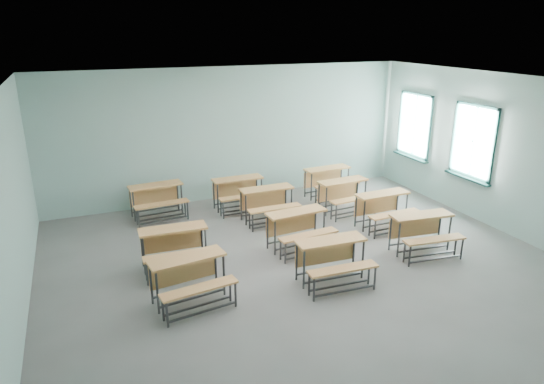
{
  "coord_description": "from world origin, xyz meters",
  "views": [
    {
      "loc": [
        -3.51,
        -7.08,
        4.05
      ],
      "look_at": [
        -0.1,
        1.2,
        1.0
      ],
      "focal_mm": 32.0,
      "sensor_mm": 36.0,
      "label": 1
    }
  ],
  "objects_px": {
    "desk_unit_r0c1": "(333,255)",
    "desk_unit_r2c2": "(345,191)",
    "desk_unit_r0c0": "(190,274)",
    "desk_unit_r1c0": "(175,243)",
    "desk_unit_r1c1": "(299,225)",
    "desk_unit_r2c1": "(268,200)",
    "desk_unit_r3c0": "(157,196)",
    "desk_unit_r3c2": "(329,178)",
    "desk_unit_r0c2": "(424,228)",
    "desk_unit_r1c2": "(385,205)",
    "desk_unit_r3c1": "(239,189)"
  },
  "relations": [
    {
      "from": "desk_unit_r0c1",
      "to": "desk_unit_r2c2",
      "type": "xyz_separation_m",
      "value": [
        1.87,
        2.78,
        0.0
      ]
    },
    {
      "from": "desk_unit_r0c0",
      "to": "desk_unit_r1c0",
      "type": "xyz_separation_m",
      "value": [
        0.01,
        1.22,
        0.0
      ]
    },
    {
      "from": "desk_unit_r1c0",
      "to": "desk_unit_r1c1",
      "type": "bearing_deg",
      "value": 0.24
    },
    {
      "from": "desk_unit_r2c1",
      "to": "desk_unit_r3c0",
      "type": "xyz_separation_m",
      "value": [
        -2.19,
        1.16,
        0.0
      ]
    },
    {
      "from": "desk_unit_r0c1",
      "to": "desk_unit_r2c1",
      "type": "height_order",
      "value": "same"
    },
    {
      "from": "desk_unit_r3c2",
      "to": "desk_unit_r0c2",
      "type": "bearing_deg",
      "value": -92.13
    },
    {
      "from": "desk_unit_r0c1",
      "to": "desk_unit_r3c2",
      "type": "xyz_separation_m",
      "value": [
        2.03,
        3.83,
        0.0
      ]
    },
    {
      "from": "desk_unit_r1c2",
      "to": "desk_unit_r3c1",
      "type": "relative_size",
      "value": 1.0
    },
    {
      "from": "desk_unit_r3c0",
      "to": "desk_unit_r3c1",
      "type": "height_order",
      "value": "same"
    },
    {
      "from": "desk_unit_r1c0",
      "to": "desk_unit_r3c0",
      "type": "distance_m",
      "value": 2.61
    },
    {
      "from": "desk_unit_r2c2",
      "to": "desk_unit_r3c1",
      "type": "xyz_separation_m",
      "value": [
        -2.19,
        1.08,
        0.0
      ]
    },
    {
      "from": "desk_unit_r0c2",
      "to": "desk_unit_r1c0",
      "type": "relative_size",
      "value": 1.04
    },
    {
      "from": "desk_unit_r0c2",
      "to": "desk_unit_r1c1",
      "type": "xyz_separation_m",
      "value": [
        -2.08,
        1.05,
        0.0
      ]
    },
    {
      "from": "desk_unit_r0c2",
      "to": "desk_unit_r1c2",
      "type": "height_order",
      "value": "same"
    },
    {
      "from": "desk_unit_r1c0",
      "to": "desk_unit_r2c1",
      "type": "bearing_deg",
      "value": 33.96
    },
    {
      "from": "desk_unit_r3c0",
      "to": "desk_unit_r2c1",
      "type": "bearing_deg",
      "value": -32.61
    },
    {
      "from": "desk_unit_r1c1",
      "to": "desk_unit_r3c0",
      "type": "bearing_deg",
      "value": 124.56
    },
    {
      "from": "desk_unit_r1c0",
      "to": "desk_unit_r2c1",
      "type": "distance_m",
      "value": 2.75
    },
    {
      "from": "desk_unit_r2c1",
      "to": "desk_unit_r3c1",
      "type": "xyz_separation_m",
      "value": [
        -0.35,
        0.93,
        0.0
      ]
    },
    {
      "from": "desk_unit_r0c2",
      "to": "desk_unit_r1c0",
      "type": "bearing_deg",
      "value": 171.91
    },
    {
      "from": "desk_unit_r1c2",
      "to": "desk_unit_r2c2",
      "type": "distance_m",
      "value": 1.15
    },
    {
      "from": "desk_unit_r3c2",
      "to": "desk_unit_r2c2",
      "type": "bearing_deg",
      "value": -102.4
    },
    {
      "from": "desk_unit_r1c2",
      "to": "desk_unit_r3c0",
      "type": "relative_size",
      "value": 0.96
    },
    {
      "from": "desk_unit_r0c1",
      "to": "desk_unit_r1c2",
      "type": "bearing_deg",
      "value": 40.33
    },
    {
      "from": "desk_unit_r1c0",
      "to": "desk_unit_r1c2",
      "type": "height_order",
      "value": "same"
    },
    {
      "from": "desk_unit_r0c2",
      "to": "desk_unit_r3c0",
      "type": "height_order",
      "value": "same"
    },
    {
      "from": "desk_unit_r0c2",
      "to": "desk_unit_r2c2",
      "type": "height_order",
      "value": "same"
    },
    {
      "from": "desk_unit_r0c0",
      "to": "desk_unit_r2c1",
      "type": "relative_size",
      "value": 1.08
    },
    {
      "from": "desk_unit_r0c2",
      "to": "desk_unit_r3c2",
      "type": "bearing_deg",
      "value": 97.81
    },
    {
      "from": "desk_unit_r3c1",
      "to": "desk_unit_r3c2",
      "type": "relative_size",
      "value": 0.97
    },
    {
      "from": "desk_unit_r1c0",
      "to": "desk_unit_r3c1",
      "type": "height_order",
      "value": "same"
    },
    {
      "from": "desk_unit_r3c1",
      "to": "desk_unit_r1c2",
      "type": "bearing_deg",
      "value": -42.12
    },
    {
      "from": "desk_unit_r3c0",
      "to": "desk_unit_r3c1",
      "type": "distance_m",
      "value": 1.86
    },
    {
      "from": "desk_unit_r0c2",
      "to": "desk_unit_r3c0",
      "type": "bearing_deg",
      "value": 145.18
    },
    {
      "from": "desk_unit_r2c1",
      "to": "desk_unit_r1c1",
      "type": "bearing_deg",
      "value": -89.95
    },
    {
      "from": "desk_unit_r2c1",
      "to": "desk_unit_r0c1",
      "type": "bearing_deg",
      "value": -90.99
    },
    {
      "from": "desk_unit_r0c1",
      "to": "desk_unit_r3c2",
      "type": "bearing_deg",
      "value": 64.91
    },
    {
      "from": "desk_unit_r2c2",
      "to": "desk_unit_r3c0",
      "type": "distance_m",
      "value": 4.24
    },
    {
      "from": "desk_unit_r2c2",
      "to": "desk_unit_r3c1",
      "type": "relative_size",
      "value": 1.04
    },
    {
      "from": "desk_unit_r0c2",
      "to": "desk_unit_r1c0",
      "type": "xyz_separation_m",
      "value": [
        -4.44,
        1.14,
        0.0
      ]
    },
    {
      "from": "desk_unit_r0c1",
      "to": "desk_unit_r0c2",
      "type": "relative_size",
      "value": 0.97
    },
    {
      "from": "desk_unit_r0c2",
      "to": "desk_unit_r3c1",
      "type": "xyz_separation_m",
      "value": [
        -2.44,
        3.51,
        0.0
      ]
    },
    {
      "from": "desk_unit_r0c2",
      "to": "desk_unit_r2c1",
      "type": "relative_size",
      "value": 1.06
    },
    {
      "from": "desk_unit_r1c1",
      "to": "desk_unit_r2c2",
      "type": "bearing_deg",
      "value": 32.35
    },
    {
      "from": "desk_unit_r2c2",
      "to": "desk_unit_r1c2",
      "type": "bearing_deg",
      "value": -79.11
    },
    {
      "from": "desk_unit_r1c1",
      "to": "desk_unit_r1c2",
      "type": "relative_size",
      "value": 1.04
    },
    {
      "from": "desk_unit_r0c0",
      "to": "desk_unit_r1c1",
      "type": "bearing_deg",
      "value": 17.49
    },
    {
      "from": "desk_unit_r1c2",
      "to": "desk_unit_r2c1",
      "type": "height_order",
      "value": "same"
    },
    {
      "from": "desk_unit_r0c0",
      "to": "desk_unit_r3c2",
      "type": "height_order",
      "value": "same"
    },
    {
      "from": "desk_unit_r0c1",
      "to": "desk_unit_r1c0",
      "type": "bearing_deg",
      "value": 150.16
    }
  ]
}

